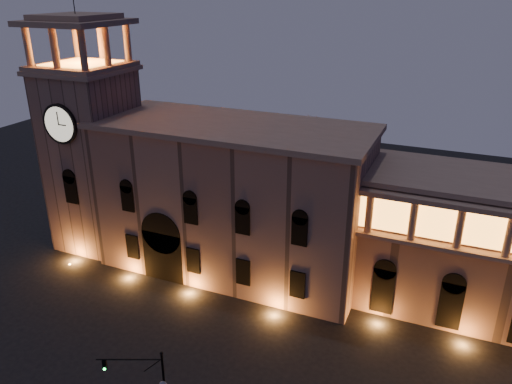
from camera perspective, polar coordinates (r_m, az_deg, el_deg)
government_building at (r=56.90m, az=-2.76°, el=-0.82°), size 30.80×12.80×17.60m
clock_tower at (r=64.66m, az=-18.13°, el=4.50°), size 9.80×9.80×32.40m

